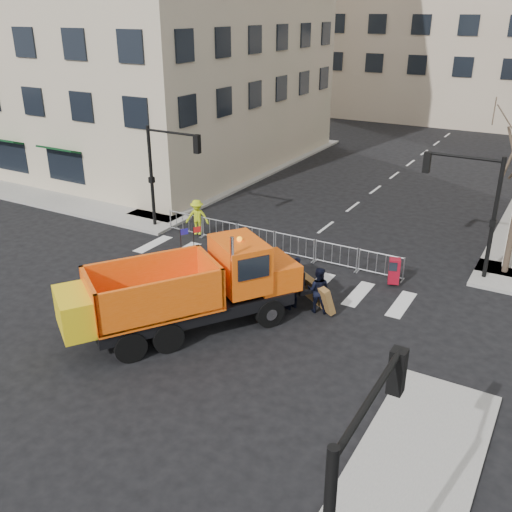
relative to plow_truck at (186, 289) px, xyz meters
The scene contains 11 objects.
ground 1.71m from the plow_truck, 75.39° to the left, with size 120.00×120.00×0.00m, color black.
sidewalk_back 8.97m from the plow_truck, 89.45° to the left, with size 64.00×5.00×0.15m, color gray.
traffic_light_left 11.18m from the plow_truck, 135.32° to the left, with size 0.18×0.18×5.40m, color black.
traffic_light_right 13.09m from the plow_truck, 48.86° to the left, with size 0.18×0.18×5.40m, color black.
crowd_barriers 8.04m from the plow_truck, 94.79° to the left, with size 12.60×0.60×1.10m, color #9EA0A5, non-canonical shape.
plow_truck is the anchor object (origin of this frame).
cop_a 5.15m from the plow_truck, 65.11° to the left, with size 0.59×0.39×1.62m, color black.
cop_b 5.13m from the plow_truck, 46.25° to the left, with size 0.89×0.70×1.84m, color black.
cop_c 4.30m from the plow_truck, 53.05° to the left, with size 1.15×0.48×1.96m, color black.
worker 9.31m from the plow_truck, 123.04° to the left, with size 1.18×0.68×1.82m, color #B7CA17.
newspaper_box 9.08m from the plow_truck, 53.48° to the left, with size 0.45×0.40×1.10m, color maroon.
Camera 1 is at (11.08, -14.68, 10.78)m, focal length 40.00 mm.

